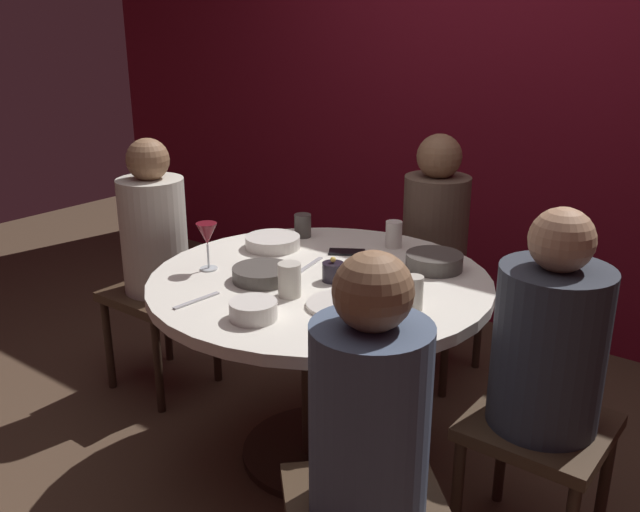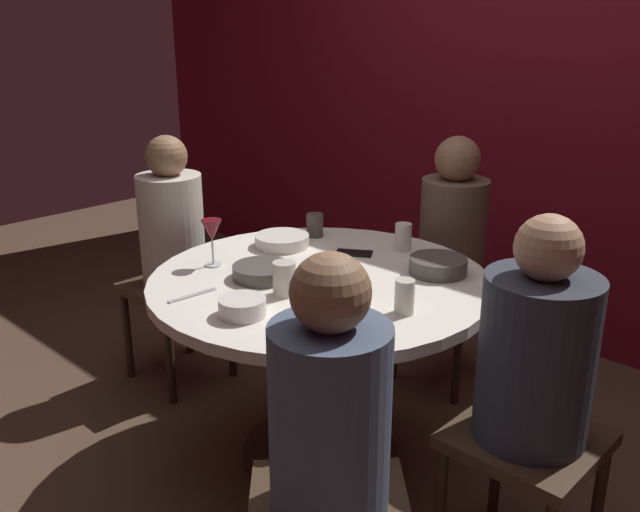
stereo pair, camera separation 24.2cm
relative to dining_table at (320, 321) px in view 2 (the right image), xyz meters
name	(u,v)px [view 2 (the right image)]	position (x,y,z in m)	size (l,w,h in m)	color
ground_plane	(320,454)	(0.00, 0.00, -0.57)	(8.00, 8.00, 0.00)	#4C3828
back_wall	(546,84)	(0.00, 1.60, 0.73)	(6.00, 0.10, 2.60)	maroon
dining_table	(320,321)	(0.00, 0.00, 0.00)	(1.22, 1.22, 0.74)	silver
seated_diner_left	(172,234)	(-0.90, 0.00, 0.14)	(0.40, 0.40, 1.14)	#3F2D1E
seated_diner_back	(453,234)	(0.00, 0.85, 0.14)	(0.40, 0.40, 1.14)	#3F2D1E
seated_diner_right	(535,363)	(0.83, 0.00, 0.13)	(0.40, 0.40, 1.13)	#3F2D1E
seated_diner_front_right	(330,427)	(0.63, -0.63, 0.13)	(0.57, 0.57, 1.14)	#3F2D1E
candle_holder	(331,272)	(0.06, 0.00, 0.21)	(0.08, 0.08, 0.09)	black
wine_glass	(212,232)	(-0.37, -0.18, 0.30)	(0.08, 0.08, 0.18)	silver
dinner_plate	(332,305)	(0.21, -0.17, 0.18)	(0.22, 0.22, 0.01)	silver
cell_phone	(354,253)	(-0.08, 0.27, 0.17)	(0.07, 0.14, 0.01)	black
bowl_serving_large	(242,307)	(0.05, -0.40, 0.20)	(0.15, 0.15, 0.06)	silver
bowl_salad_center	(438,266)	(0.28, 0.32, 0.20)	(0.21, 0.21, 0.06)	#4C4742
bowl_small_white	(282,241)	(-0.35, 0.15, 0.19)	(0.22, 0.22, 0.05)	silver
bowl_sauce_side	(262,272)	(-0.14, -0.15, 0.20)	(0.21, 0.21, 0.05)	#4C4742
cup_near_candle	(404,297)	(0.40, -0.05, 0.23)	(0.06, 0.06, 0.11)	beige
cup_by_left_diner	(403,237)	(0.03, 0.45, 0.22)	(0.07, 0.07, 0.11)	silver
cup_by_right_diner	(284,279)	(0.02, -0.20, 0.23)	(0.08, 0.08, 0.11)	beige
cup_center_front	(343,325)	(0.41, -0.34, 0.23)	(0.07, 0.07, 0.12)	silver
cup_far_edge	(315,225)	(-0.35, 0.33, 0.22)	(0.07, 0.07, 0.10)	#4C4742
fork_near_plate	(193,295)	(-0.19, -0.42, 0.17)	(0.02, 0.18, 0.01)	#B7B7BC
knife_near_plate	(314,265)	(-0.10, 0.07, 0.17)	(0.02, 0.18, 0.01)	#B7B7BC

